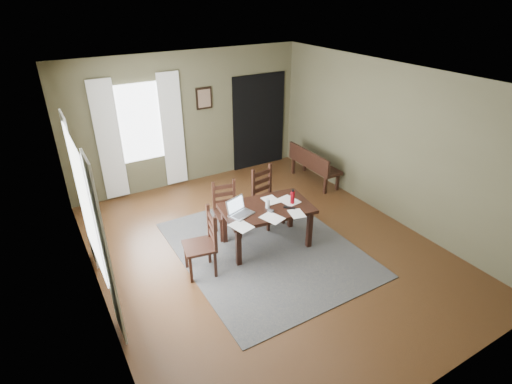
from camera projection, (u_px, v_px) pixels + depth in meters
ground at (265, 249)px, 6.46m from camera, size 5.00×6.00×0.01m
room_shell at (267, 144)px, 5.62m from camera, size 5.02×6.02×2.71m
rug at (265, 248)px, 6.45m from camera, size 2.60×3.20×0.01m
dining_table at (267, 212)px, 6.28m from camera, size 1.49×1.01×0.70m
chair_end at (203, 244)px, 5.72m from camera, size 0.51×0.51×1.01m
chair_back_left at (227, 210)px, 6.64m from camera, size 0.48×0.48×0.94m
chair_back_right at (267, 197)px, 6.95m from camera, size 0.52×0.52×1.03m
bench at (313, 163)px, 8.43m from camera, size 0.42×1.31×0.74m
laptop at (239, 210)px, 6.02m from camera, size 0.43×0.38×0.24m
computer_mouse at (271, 211)px, 6.10m from camera, size 0.08×0.11×0.03m
tv_remote at (289, 208)px, 6.20m from camera, size 0.16×0.17×0.02m
drinking_glass at (268, 204)px, 6.17m from camera, size 0.08×0.08×0.15m
water_bottle at (292, 197)px, 6.29m from camera, size 0.09×0.09×0.24m
paper_a at (241, 226)px, 5.73m from camera, size 0.32×0.38×0.00m
paper_b at (297, 214)px, 6.05m from camera, size 0.26×0.31×0.00m
paper_c at (271, 200)px, 6.43m from camera, size 0.23×0.29×0.00m
paper_d at (289, 201)px, 6.41m from camera, size 0.31×0.37×0.00m
paper_e at (272, 218)px, 5.94m from camera, size 0.34×0.39×0.00m
window_left at (85, 203)px, 4.83m from camera, size 0.01×1.30×1.70m
window_back at (140, 123)px, 7.60m from camera, size 1.00×0.01×1.50m
curtain_left_near at (106, 254)px, 4.33m from camera, size 0.03×0.48×2.30m
curtain_left_far at (80, 193)px, 5.58m from camera, size 0.03×0.48×2.30m
curtain_back_left at (109, 142)px, 7.42m from camera, size 0.44×0.03×2.30m
curtain_back_right at (173, 131)px, 7.97m from camera, size 0.44×0.03×2.30m
framed_picture at (204, 98)px, 8.07m from camera, size 0.34×0.03×0.44m
doorway_back at (259, 122)px, 8.98m from camera, size 1.30×0.03×2.10m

